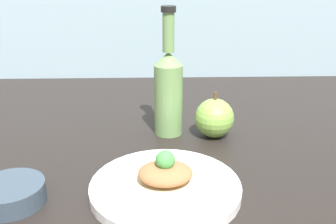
{
  "coord_description": "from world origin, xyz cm",
  "views": [
    {
      "loc": [
        -1.22,
        -72.2,
        36.24
      ],
      "look_at": [
        0.79,
        -4.06,
        9.66
      ],
      "focal_mm": 42.0,
      "sensor_mm": 36.0,
      "label": 1
    }
  ],
  "objects_px": {
    "plate": "(167,187)",
    "apple": "(214,118)",
    "cider_bottle": "(168,89)",
    "dipping_bowl": "(11,194)",
    "plated_food": "(167,175)"
  },
  "relations": [
    {
      "from": "plate",
      "to": "apple",
      "type": "relative_size",
      "value": 2.48
    },
    {
      "from": "cider_bottle",
      "to": "apple",
      "type": "height_order",
      "value": "cider_bottle"
    },
    {
      "from": "plate",
      "to": "apple",
      "type": "xyz_separation_m",
      "value": [
        0.11,
        0.22,
        0.03
      ]
    },
    {
      "from": "cider_bottle",
      "to": "dipping_bowl",
      "type": "bearing_deg",
      "value": -134.3
    },
    {
      "from": "apple",
      "to": "plate",
      "type": "bearing_deg",
      "value": -115.94
    },
    {
      "from": "cider_bottle",
      "to": "plated_food",
      "type": "bearing_deg",
      "value": -92.09
    },
    {
      "from": "cider_bottle",
      "to": "dipping_bowl",
      "type": "xyz_separation_m",
      "value": [
        -0.26,
        -0.26,
        -0.09
      ]
    },
    {
      "from": "cider_bottle",
      "to": "apple",
      "type": "xyz_separation_m",
      "value": [
        0.1,
        -0.02,
        -0.06
      ]
    },
    {
      "from": "cider_bottle",
      "to": "apple",
      "type": "distance_m",
      "value": 0.12
    },
    {
      "from": "plated_food",
      "to": "apple",
      "type": "bearing_deg",
      "value": 64.06
    },
    {
      "from": "plate",
      "to": "plated_food",
      "type": "bearing_deg",
      "value": 89.1
    },
    {
      "from": "dipping_bowl",
      "to": "plated_food",
      "type": "bearing_deg",
      "value": 5.08
    },
    {
      "from": "plated_food",
      "to": "apple",
      "type": "relative_size",
      "value": 1.83
    },
    {
      "from": "apple",
      "to": "dipping_bowl",
      "type": "xyz_separation_m",
      "value": [
        -0.36,
        -0.24,
        -0.03
      ]
    },
    {
      "from": "plated_food",
      "to": "dipping_bowl",
      "type": "xyz_separation_m",
      "value": [
        -0.25,
        -0.02,
        -0.02
      ]
    }
  ]
}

